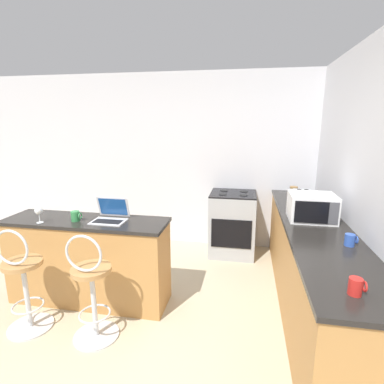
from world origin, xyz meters
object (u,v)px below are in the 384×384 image
(mug_red, at_px, (356,286))
(toaster, at_px, (303,198))
(laptop, at_px, (111,215))
(mug_blue, at_px, (350,240))
(microwave, at_px, (312,207))
(bar_stool_far, at_px, (92,290))
(wine_glass_short, at_px, (39,211))
(bar_stool_near, at_px, (23,283))
(storage_jar, at_px, (293,193))
(mug_green, at_px, (76,216))
(stove_range, at_px, (232,224))

(mug_red, bearing_deg, toaster, 88.65)
(laptop, distance_m, mug_blue, 2.19)
(microwave, xyz_separation_m, toaster, (0.03, 0.61, -0.05))
(microwave, bearing_deg, toaster, 87.61)
(bar_stool_far, height_order, mug_red, mug_red)
(mug_red, xyz_separation_m, wine_glass_short, (-2.64, 0.81, 0.07))
(wine_glass_short, bearing_deg, bar_stool_far, -27.54)
(bar_stool_far, distance_m, wine_glass_short, 0.99)
(toaster, relative_size, wine_glass_short, 1.76)
(bar_stool_near, relative_size, storage_jar, 6.25)
(toaster, bearing_deg, mug_red, -91.35)
(mug_green, bearing_deg, mug_red, -21.77)
(bar_stool_near, relative_size, laptop, 3.03)
(stove_range, xyz_separation_m, wine_glass_short, (-1.83, -1.64, 0.57))
(storage_jar, bearing_deg, bar_stool_far, -135.70)
(stove_range, distance_m, mug_green, 2.20)
(stove_range, relative_size, storage_jar, 5.70)
(laptop, height_order, mug_blue, laptop)
(bar_stool_far, bearing_deg, toaster, 38.62)
(toaster, xyz_separation_m, mug_red, (-0.05, -2.00, -0.03))
(microwave, bearing_deg, mug_red, -90.90)
(toaster, relative_size, stove_range, 0.32)
(mug_blue, relative_size, wine_glass_short, 0.59)
(mug_red, bearing_deg, wine_glass_short, 162.95)
(toaster, xyz_separation_m, stove_range, (-0.86, 0.45, -0.54))
(laptop, distance_m, wine_glass_short, 0.69)
(storage_jar, bearing_deg, mug_blue, -81.48)
(bar_stool_far, distance_m, mug_red, 2.02)
(microwave, height_order, mug_blue, microwave)
(laptop, height_order, toaster, laptop)
(bar_stool_near, height_order, mug_red, mug_red)
(stove_range, height_order, mug_red, mug_red)
(bar_stool_far, xyz_separation_m, microwave, (1.94, 0.96, 0.57))
(bar_stool_near, xyz_separation_m, storage_jar, (2.55, 1.84, 0.52))
(mug_red, relative_size, wine_glass_short, 0.62)
(laptop, bearing_deg, microwave, 10.95)
(toaster, distance_m, stove_range, 1.11)
(bar_stool_near, relative_size, mug_green, 9.85)
(bar_stool_far, height_order, laptop, laptop)
(laptop, distance_m, microwave, 2.04)
(toaster, relative_size, mug_green, 2.84)
(wine_glass_short, bearing_deg, microwave, 12.38)
(laptop, relative_size, storage_jar, 2.06)
(bar_stool_near, xyz_separation_m, mug_green, (0.26, 0.49, 0.49))
(laptop, bearing_deg, bar_stool_near, -136.33)
(toaster, height_order, wine_glass_short, toaster)
(toaster, bearing_deg, stove_range, 152.27)
(toaster, bearing_deg, bar_stool_near, -149.18)
(bar_stool_far, relative_size, microwave, 2.27)
(bar_stool_near, bearing_deg, mug_blue, 6.58)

